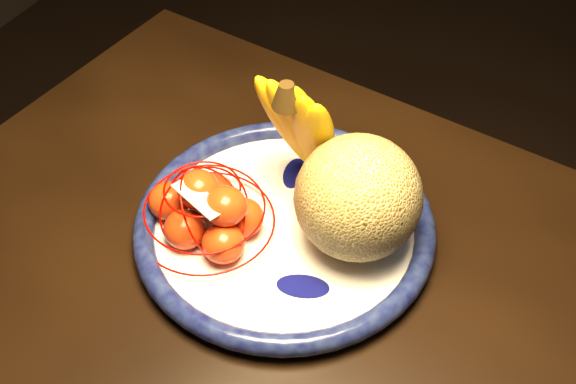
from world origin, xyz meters
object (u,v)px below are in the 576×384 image
at_px(cantaloupe, 358,198).
at_px(mandarin_bag, 207,211).
at_px(fruit_bowl, 284,226).
at_px(banana_bunch, 305,126).

distance_m(cantaloupe, mandarin_bag, 0.19).
bearing_deg(fruit_bowl, cantaloupe, 13.21).
relative_size(cantaloupe, mandarin_bag, 0.66).
height_order(cantaloupe, mandarin_bag, cantaloupe).
relative_size(fruit_bowl, mandarin_bag, 1.66).
xyz_separation_m(fruit_bowl, mandarin_bag, (-0.08, -0.05, 0.03)).
height_order(fruit_bowl, cantaloupe, cantaloupe).
bearing_deg(cantaloupe, mandarin_bag, -157.85).
bearing_deg(banana_bunch, mandarin_bag, -109.17).
bearing_deg(cantaloupe, fruit_bowl, -166.79).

